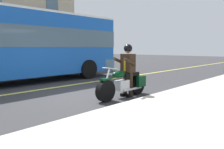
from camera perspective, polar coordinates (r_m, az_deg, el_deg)
The scene contains 5 objects.
ground_plane at distance 7.65m, azimuth -7.12°, elevation -5.31°, with size 80.00×80.00×0.00m, color #333335.
lane_center_stripe at distance 9.25m, azimuth -15.06°, elevation -3.34°, with size 60.00×0.16×0.01m, color #E5DB4C.
motorcycle_main at distance 7.19m, azimuth 3.10°, elevation -2.39°, with size 2.21×0.60×1.26m.
rider_main at distance 7.26m, azimuth 4.08°, elevation 2.34°, with size 0.62×0.54×1.74m.
bus_near at distance 10.78m, azimuth -25.43°, elevation 7.64°, with size 11.05×2.70×3.30m.
Camera 1 is at (4.75, 5.77, 1.61)m, focal length 35.20 mm.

